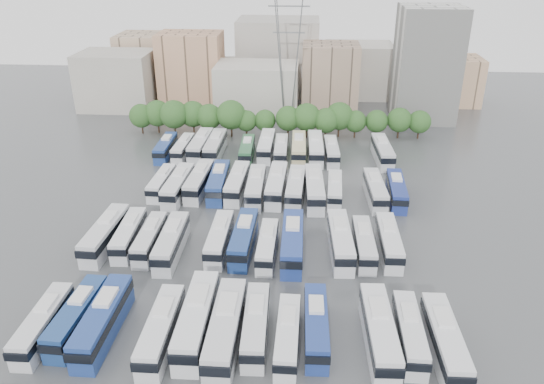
# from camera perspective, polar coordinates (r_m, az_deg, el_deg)

# --- Properties ---
(ground) EXTENTS (220.00, 220.00, 0.00)m
(ground) POSITION_cam_1_polar(r_m,az_deg,el_deg) (79.53, -1.29, -4.17)
(ground) COLOR #424447
(ground) RESTS_ON ground
(tree_line) EXTENTS (66.08, 7.74, 8.17)m
(tree_line) POSITION_cam_1_polar(r_m,az_deg,el_deg) (116.59, -0.61, 8.05)
(tree_line) COLOR black
(tree_line) RESTS_ON ground
(city_buildings) EXTENTS (102.00, 35.00, 20.00)m
(city_buildings) POSITION_cam_1_polar(r_m,az_deg,el_deg) (144.78, -1.74, 12.96)
(city_buildings) COLOR #9E998E
(city_buildings) RESTS_ON ground
(apartment_tower) EXTENTS (14.00, 14.00, 26.00)m
(apartment_tower) POSITION_cam_1_polar(r_m,az_deg,el_deg) (132.35, 16.28, 13.06)
(apartment_tower) COLOR silver
(apartment_tower) RESTS_ON ground
(electricity_pylon) EXTENTS (9.00, 6.91, 33.83)m
(electricity_pylon) POSITION_cam_1_polar(r_m,az_deg,el_deg) (120.63, 1.80, 15.64)
(electricity_pylon) COLOR slate
(electricity_pylon) RESTS_ON ground
(bus_r0_s0) EXTENTS (2.53, 11.44, 3.59)m
(bus_r0_s0) POSITION_cam_1_polar(r_m,az_deg,el_deg) (64.25, -23.39, -12.83)
(bus_r0_s0) COLOR silver
(bus_r0_s0) RESTS_ON ground
(bus_r0_s1) EXTENTS (3.17, 12.00, 3.73)m
(bus_r0_s1) POSITION_cam_1_polar(r_m,az_deg,el_deg) (63.85, -20.23, -12.39)
(bus_r0_s1) COLOR navy
(bus_r0_s1) RESTS_ON ground
(bus_r0_s2) EXTENTS (2.97, 13.03, 4.08)m
(bus_r0_s2) POSITION_cam_1_polar(r_m,az_deg,el_deg) (62.10, -17.74, -12.97)
(bus_r0_s2) COLOR navy
(bus_r0_s2) RESTS_ON ground
(bus_r0_s4) EXTENTS (2.72, 12.30, 3.86)m
(bus_r0_s4) POSITION_cam_1_polar(r_m,az_deg,el_deg) (59.45, -11.83, -14.27)
(bus_r0_s4) COLOR silver
(bus_r0_s4) RESTS_ON ground
(bus_r0_s5) EXTENTS (3.07, 13.70, 4.29)m
(bus_r0_s5) POSITION_cam_1_polar(r_m,az_deg,el_deg) (59.82, -8.10, -13.36)
(bus_r0_s5) COLOR silver
(bus_r0_s5) RESTS_ON ground
(bus_r0_s6) EXTENTS (3.00, 13.69, 4.29)m
(bus_r0_s6) POSITION_cam_1_polar(r_m,az_deg,el_deg) (58.28, -5.01, -14.39)
(bus_r0_s6) COLOR silver
(bus_r0_s6) RESTS_ON ground
(bus_r0_s7) EXTENTS (2.88, 11.71, 3.65)m
(bus_r0_s7) POSITION_cam_1_polar(r_m,az_deg,el_deg) (59.05, -1.76, -14.07)
(bus_r0_s7) COLOR silver
(bus_r0_s7) RESTS_ON ground
(bus_r0_s8) EXTENTS (2.54, 10.98, 3.44)m
(bus_r0_s8) POSITION_cam_1_polar(r_m,az_deg,el_deg) (57.92, 1.69, -15.13)
(bus_r0_s8) COLOR silver
(bus_r0_s8) RESTS_ON ground
(bus_r0_s9) EXTENTS (2.75, 11.62, 3.63)m
(bus_r0_s9) POSITION_cam_1_polar(r_m,az_deg,el_deg) (59.16, 4.77, -14.08)
(bus_r0_s9) COLOR navy
(bus_r0_s9) RESTS_ON ground
(bus_r0_s11) EXTENTS (3.28, 13.13, 4.09)m
(bus_r0_s11) POSITION_cam_1_polar(r_m,az_deg,el_deg) (58.93, 11.47, -14.49)
(bus_r0_s11) COLOR silver
(bus_r0_s11) RESTS_ON ground
(bus_r0_s12) EXTENTS (2.60, 11.26, 3.52)m
(bus_r0_s12) POSITION_cam_1_polar(r_m,az_deg,el_deg) (59.96, 14.59, -14.41)
(bus_r0_s12) COLOR silver
(bus_r0_s12) RESTS_ON ground
(bus_r0_s13) EXTENTS (2.89, 12.45, 3.90)m
(bus_r0_s13) POSITION_cam_1_polar(r_m,az_deg,el_deg) (59.70, 18.08, -14.92)
(bus_r0_s13) COLOR silver
(bus_r0_s13) RESTS_ON ground
(bus_r1_s0) EXTENTS (3.28, 12.97, 4.04)m
(bus_r1_s0) POSITION_cam_1_polar(r_m,az_deg,el_deg) (78.34, -17.49, -4.30)
(bus_r1_s0) COLOR silver
(bus_r1_s0) RESTS_ON ground
(bus_r1_s1) EXTENTS (2.97, 11.56, 3.60)m
(bus_r1_s1) POSITION_cam_1_polar(r_m,az_deg,el_deg) (77.76, -15.13, -4.40)
(bus_r1_s1) COLOR silver
(bus_r1_s1) RESTS_ON ground
(bus_r1_s2) EXTENTS (2.47, 11.18, 3.50)m
(bus_r1_s2) POSITION_cam_1_polar(r_m,az_deg,el_deg) (76.09, -13.00, -4.88)
(bus_r1_s2) COLOR silver
(bus_r1_s2) RESTS_ON ground
(bus_r1_s3) EXTENTS (2.82, 12.42, 3.89)m
(bus_r1_s3) POSITION_cam_1_polar(r_m,az_deg,el_deg) (74.29, -10.78, -5.29)
(bus_r1_s3) COLOR silver
(bus_r1_s3) RESTS_ON ground
(bus_r1_s5) EXTENTS (2.63, 11.73, 3.68)m
(bus_r1_s5) POSITION_cam_1_polar(r_m,az_deg,el_deg) (74.40, -5.67, -4.96)
(bus_r1_s5) COLOR silver
(bus_r1_s5) RESTS_ON ground
(bus_r1_s6) EXTENTS (3.06, 12.53, 3.91)m
(bus_r1_s6) POSITION_cam_1_polar(r_m,az_deg,el_deg) (74.00, -3.06, -4.94)
(bus_r1_s6) COLOR navy
(bus_r1_s6) RESTS_ON ground
(bus_r1_s7) EXTENTS (2.50, 10.90, 3.41)m
(bus_r1_s7) POSITION_cam_1_polar(r_m,az_deg,el_deg) (72.62, -0.51, -5.77)
(bus_r1_s7) COLOR silver
(bus_r1_s7) RESTS_ON ground
(bus_r1_s8) EXTENTS (3.02, 13.36, 4.18)m
(bus_r1_s8) POSITION_cam_1_polar(r_m,az_deg,el_deg) (72.82, 2.20, -5.35)
(bus_r1_s8) COLOR navy
(bus_r1_s8) RESTS_ON ground
(bus_r1_s10) EXTENTS (3.46, 13.00, 4.04)m
(bus_r1_s10) POSITION_cam_1_polar(r_m,az_deg,el_deg) (73.79, 7.37, -5.18)
(bus_r1_s10) COLOR silver
(bus_r1_s10) RESTS_ON ground
(bus_r1_s11) EXTENTS (2.65, 11.36, 3.55)m
(bus_r1_s11) POSITION_cam_1_polar(r_m,az_deg,el_deg) (74.02, 9.86, -5.47)
(bus_r1_s11) COLOR silver
(bus_r1_s11) RESTS_ON ground
(bus_r1_s12) EXTENTS (2.60, 11.86, 3.72)m
(bus_r1_s12) POSITION_cam_1_polar(r_m,az_deg,el_deg) (75.06, 12.47, -5.19)
(bus_r1_s12) COLOR silver
(bus_r1_s12) RESTS_ON ground
(bus_r2_s1) EXTENTS (2.78, 10.91, 3.40)m
(bus_r2_s1) POSITION_cam_1_polar(r_m,az_deg,el_deg) (92.93, -11.77, 1.01)
(bus_r2_s1) COLOR silver
(bus_r2_s1) RESTS_ON ground
(bus_r2_s2) EXTENTS (3.31, 12.85, 4.00)m
(bus_r2_s2) POSITION_cam_1_polar(r_m,az_deg,el_deg) (90.62, -10.07, 0.72)
(bus_r2_s2) COLOR silver
(bus_r2_s2) RESTS_ON ground
(bus_r2_s3) EXTENTS (3.34, 12.70, 3.95)m
(bus_r2_s3) POSITION_cam_1_polar(r_m,az_deg,el_deg) (91.78, -7.84, 1.20)
(bus_r2_s3) COLOR silver
(bus_r2_s3) RESTS_ON ground
(bus_r2_s4) EXTENTS (3.16, 12.79, 3.99)m
(bus_r2_s4) POSITION_cam_1_polar(r_m,az_deg,el_deg) (91.02, -5.78, 1.11)
(bus_r2_s4) COLOR navy
(bus_r2_s4) RESTS_ON ground
(bus_r2_s5) EXTENTS (3.14, 12.55, 3.91)m
(bus_r2_s5) POSITION_cam_1_polar(r_m,az_deg,el_deg) (90.51, -3.76, 1.02)
(bus_r2_s5) COLOR silver
(bus_r2_s5) RESTS_ON ground
(bus_r2_s6) EXTENTS (2.91, 12.56, 3.93)m
(bus_r2_s6) POSITION_cam_1_polar(r_m,az_deg,el_deg) (88.84, -1.76, 0.58)
(bus_r2_s6) COLOR silver
(bus_r2_s6) RESTS_ON ground
(bus_r2_s7) EXTENTS (3.26, 13.10, 4.08)m
(bus_r2_s7) POSITION_cam_1_polar(r_m,az_deg,el_deg) (89.43, 0.48, 0.82)
(bus_r2_s7) COLOR silver
(bus_r2_s7) RESTS_ON ground
(bus_r2_s8) EXTENTS (3.21, 12.54, 3.90)m
(bus_r2_s8) POSITION_cam_1_polar(r_m,az_deg,el_deg) (88.77, 2.56, 0.53)
(bus_r2_s8) COLOR silver
(bus_r2_s8) RESTS_ON ground
(bus_r2_s9) EXTENTS (3.48, 13.49, 4.20)m
(bus_r2_s9) POSITION_cam_1_polar(r_m,az_deg,el_deg) (88.32, 4.59, 0.44)
(bus_r2_s9) COLOR silver
(bus_r2_s9) RESTS_ON ground
(bus_r2_s10) EXTENTS (2.83, 10.96, 3.41)m
(bus_r2_s10) POSITION_cam_1_polar(r_m,az_deg,el_deg) (89.09, 6.75, 0.30)
(bus_r2_s10) COLOR silver
(bus_r2_s10) RESTS_ON ground
(bus_r2_s12) EXTENTS (3.19, 12.19, 3.79)m
(bus_r2_s12) POSITION_cam_1_polar(r_m,az_deg,el_deg) (89.51, 11.05, 0.23)
(bus_r2_s12) COLOR silver
(bus_r2_s12) RESTS_ON ground
(bus_r2_s13) EXTENTS (3.06, 11.92, 3.71)m
(bus_r2_s13) POSITION_cam_1_polar(r_m,az_deg,el_deg) (90.27, 13.25, 0.21)
(bus_r2_s13) COLOR navy
(bus_r2_s13) RESTS_ON ground
(bus_r3_s0) EXTENTS (2.61, 11.38, 3.56)m
(bus_r3_s0) POSITION_cam_1_polar(r_m,az_deg,el_deg) (108.52, -11.37, 4.73)
(bus_r3_s0) COLOR navy
(bus_r3_s0) RESTS_ON ground
(bus_r3_s1) EXTENTS (2.77, 10.99, 3.42)m
(bus_r3_s1) POSITION_cam_1_polar(r_m,az_deg,el_deg) (107.86, -9.54, 4.71)
(bus_r3_s1) COLOR silver
(bus_r3_s1) RESTS_ON ground
(bus_r3_s2) EXTENTS (3.27, 13.12, 4.09)m
(bus_r3_s2) POSITION_cam_1_polar(r_m,az_deg,el_deg) (107.82, -7.68, 5.02)
(bus_r3_s2) COLOR silver
(bus_r3_s2) RESTS_ON ground
(bus_r3_s3) EXTENTS (2.95, 12.96, 4.06)m
(bus_r3_s3) POSITION_cam_1_polar(r_m,az_deg,el_deg) (107.01, -6.12, 4.93)
(bus_r3_s3) COLOR silver
(bus_r3_s3) RESTS_ON ground
(bus_r3_s5) EXTENTS (2.78, 11.33, 3.53)m
(bus_r3_s5) POSITION_cam_1_polar(r_m,az_deg,el_deg) (105.26, -2.71, 4.55)
(bus_r3_s5) COLOR #2A623B
(bus_r3_s5) RESTS_ON ground
(bus_r3_s6) EXTENTS (2.86, 12.58, 3.94)m
(bus_r3_s6) POSITION_cam_1_polar(r_m,az_deg,el_deg) (106.92, -0.61, 5.03)
(bus_r3_s6) COLOR white
(bus_r3_s6) RESTS_ON ground
(bus_r3_s7) EXTENTS (2.65, 11.41, 3.57)m
(bus_r3_s7) POSITION_cam_1_polar(r_m,az_deg,el_deg) (105.37, 0.98, 4.61)
(bus_r3_s7) COLOR silver
(bus_r3_s7) RESTS_ON ground
(bus_r3_s8) EXTENTS (3.01, 12.73, 3.98)m
(bus_r3_s8) POSITION_cam_1_polar(r_m,az_deg,el_deg) (105.66, 2.90, 4.75)
(bus_r3_s8) COLOR beige
(bus_r3_s8) RESTS_ON ground
(bus_r3_s9) EXTENTS (3.18, 13.10, 4.09)m
(bus_r3_s9) POSITION_cam_1_polar(r_m,az_deg,el_deg) (105.69, 4.70, 4.74)
(bus_r3_s9) COLOR white
(bus_r3_s9) RESTS_ON ground
(bus_r3_s10) EXTENTS (2.93, 11.55, 3.60)m
(bus_r3_s10) POSITION_cam_1_polar(r_m,az_deg,el_deg) (105.12, 6.42, 4.40)
(bus_r3_s10) COLOR silver
(bus_r3_s10) RESTS_ON ground
(bus_r3_s13) EXTENTS (3.41, 12.97, 4.03)m
(bus_r3_s13) POSITION_cam_1_polar(r_m,az_deg,el_deg) (106.02, 11.80, 4.32)
(bus_r3_s13) COLOR silver
(bus_r3_s13) RESTS_ON ground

